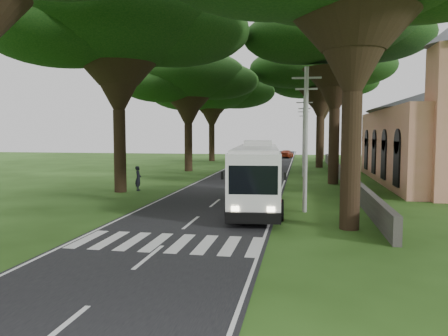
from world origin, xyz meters
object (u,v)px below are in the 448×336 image
(distant_car_b, at_px, (261,154))
(pedestrian, at_px, (138,178))
(pole_near, at_px, (306,137))
(coach_bus, at_px, (257,175))
(pole_mid, at_px, (304,135))
(distant_car_a, at_px, (258,159))
(pole_far, at_px, (303,134))
(distant_car_c, at_px, (287,154))

(distant_car_b, relative_size, pedestrian, 2.32)
(pole_near, bearing_deg, coach_bus, 157.33)
(pole_near, xyz_separation_m, pole_mid, (0.00, 20.00, 0.00))
(pole_mid, xyz_separation_m, distant_car_a, (-6.30, 17.60, -3.52))
(distant_car_a, bearing_deg, pole_near, 102.81)
(coach_bus, bearing_deg, pole_far, 81.61)
(pole_near, height_order, coach_bus, pole_near)
(pole_far, relative_size, pedestrian, 4.26)
(pole_mid, relative_size, pedestrian, 4.26)
(distant_car_c, bearing_deg, pole_mid, 103.69)
(pole_mid, distance_m, pole_far, 20.00)
(coach_bus, bearing_deg, distant_car_a, 91.22)
(pole_mid, height_order, coach_bus, pole_mid)
(pole_far, distance_m, coach_bus, 38.99)
(pole_near, relative_size, distant_car_a, 2.17)
(pedestrian, bearing_deg, distant_car_a, -21.49)
(pole_mid, distance_m, distant_car_b, 29.48)
(pole_near, relative_size, pole_mid, 1.00)
(pole_far, bearing_deg, distant_car_b, 129.27)
(pole_near, bearing_deg, distant_car_a, 99.51)
(pedestrian, bearing_deg, pole_mid, -53.66)
(pole_far, relative_size, distant_car_c, 1.75)
(distant_car_b, height_order, distant_car_c, distant_car_b)
(distant_car_b, xyz_separation_m, pedestrian, (-5.53, -41.58, 0.19))
(pole_near, height_order, pole_mid, same)
(distant_car_c, bearing_deg, distant_car_b, 51.74)
(pole_mid, relative_size, pole_far, 1.00)
(pole_far, xyz_separation_m, distant_car_a, (-6.30, -2.40, -3.52))
(pole_far, bearing_deg, pole_near, -90.00)
(pole_near, bearing_deg, distant_car_b, 98.12)
(distant_car_c, bearing_deg, pole_near, 101.80)
(distant_car_a, xyz_separation_m, distant_car_b, (-0.61, 10.85, 0.09))
(distant_car_a, xyz_separation_m, pedestrian, (-6.14, -30.72, 0.28))
(distant_car_b, xyz_separation_m, distant_car_c, (4.11, 3.84, -0.06))
(pole_mid, bearing_deg, pole_far, 90.00)
(distant_car_b, bearing_deg, distant_car_a, -87.37)
(distant_car_a, bearing_deg, coach_bus, 98.78)
(pole_mid, distance_m, distant_car_a, 19.03)
(pole_near, height_order, pedestrian, pole_near)
(pedestrian, bearing_deg, distant_car_c, -22.17)
(coach_bus, relative_size, distant_car_c, 2.71)
(coach_bus, height_order, distant_car_a, coach_bus)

